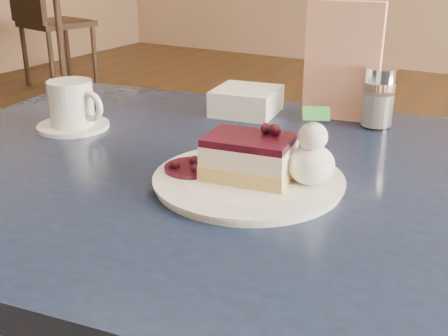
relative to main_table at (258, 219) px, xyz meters
The scene contains 9 objects.
main_table is the anchor object (origin of this frame).
dessert_plate 0.10m from the main_table, 81.27° to the right, with size 0.27×0.27×0.01m, color white.
cheesecake_slice 0.13m from the main_table, 81.27° to the right, with size 0.13×0.10×0.06m.
whipped_cream 0.15m from the main_table, 16.46° to the right, with size 0.07×0.07×0.06m.
berry_sauce 0.14m from the main_table, 138.36° to the right, with size 0.08×0.08×0.01m, color black.
coffee_set 0.42m from the main_table, behind, with size 0.14×0.13×0.09m.
menu_card 0.39m from the main_table, 88.95° to the left, with size 0.14×0.03×0.23m, color beige.
sugar_shaker 0.35m from the main_table, 74.61° to the left, with size 0.06×0.06×0.11m.
napkin_stack 0.34m from the main_table, 121.78° to the left, with size 0.12×0.12×0.05m, color white.
Camera 1 is at (0.28, -0.34, 1.09)m, focal length 45.00 mm.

